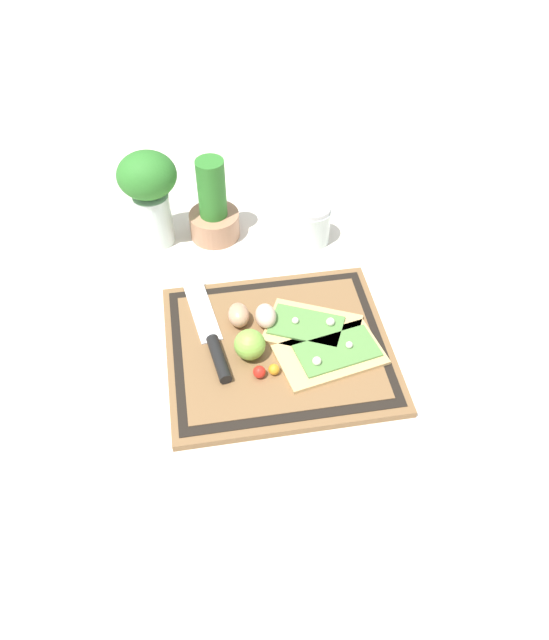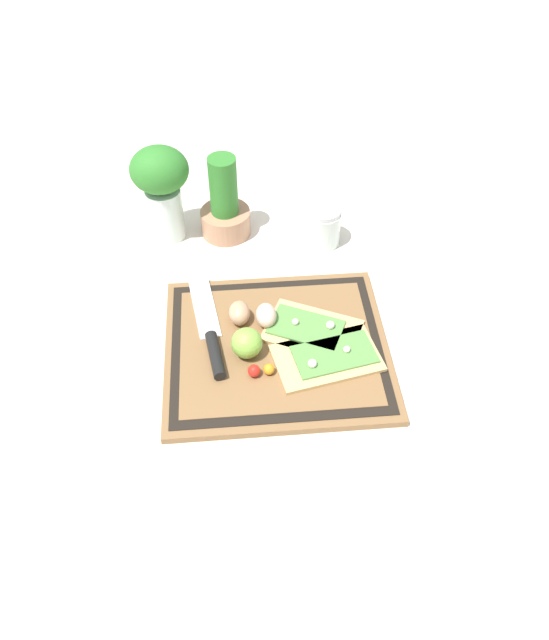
# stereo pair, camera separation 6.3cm
# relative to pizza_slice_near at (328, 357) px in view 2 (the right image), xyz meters

# --- Properties ---
(ground_plane) EXTENTS (6.00, 6.00, 0.00)m
(ground_plane) POSITION_rel_pizza_slice_near_xyz_m (-0.09, 0.04, -0.02)
(ground_plane) COLOR silver
(cutting_board) EXTENTS (0.40, 0.37, 0.02)m
(cutting_board) POSITION_rel_pizza_slice_near_xyz_m (-0.09, 0.04, -0.01)
(cutting_board) COLOR brown
(cutting_board) RESTS_ON ground_plane
(pizza_slice_near) EXTENTS (0.20, 0.15, 0.02)m
(pizza_slice_near) POSITION_rel_pizza_slice_near_xyz_m (0.00, 0.00, 0.00)
(pizza_slice_near) COLOR tan
(pizza_slice_near) RESTS_ON cutting_board
(pizza_slice_far) EXTENTS (0.20, 0.17, 0.02)m
(pizza_slice_far) POSITION_rel_pizza_slice_near_xyz_m (-0.02, 0.07, 0.00)
(pizza_slice_far) COLOR tan
(pizza_slice_far) RESTS_ON cutting_board
(knife) EXTENTS (0.07, 0.27, 0.02)m
(knife) POSITION_rel_pizza_slice_near_xyz_m (-0.21, 0.06, 0.00)
(knife) COLOR silver
(knife) RESTS_ON cutting_board
(egg_brown) EXTENTS (0.04, 0.05, 0.04)m
(egg_brown) POSITION_rel_pizza_slice_near_xyz_m (-0.15, 0.11, 0.01)
(egg_brown) COLOR tan
(egg_brown) RESTS_ON cutting_board
(egg_pink) EXTENTS (0.04, 0.05, 0.04)m
(egg_pink) POSITION_rel_pizza_slice_near_xyz_m (-0.10, 0.10, 0.01)
(egg_pink) COLOR beige
(egg_pink) RESTS_ON cutting_board
(lime) EXTENTS (0.06, 0.06, 0.06)m
(lime) POSITION_rel_pizza_slice_near_xyz_m (-0.14, 0.03, 0.02)
(lime) COLOR #7FB742
(lime) RESTS_ON cutting_board
(cherry_tomato_red) EXTENTS (0.02, 0.02, 0.02)m
(cherry_tomato_red) POSITION_rel_pizza_slice_near_xyz_m (-0.13, -0.02, 0.01)
(cherry_tomato_red) COLOR red
(cherry_tomato_red) RESTS_ON cutting_board
(cherry_tomato_yellow) EXTENTS (0.02, 0.02, 0.02)m
(cherry_tomato_yellow) POSITION_rel_pizza_slice_near_xyz_m (-0.11, -0.02, 0.00)
(cherry_tomato_yellow) COLOR orange
(cherry_tomato_yellow) RESTS_ON cutting_board
(herb_pot) EXTENTS (0.11, 0.11, 0.19)m
(herb_pot) POSITION_rel_pizza_slice_near_xyz_m (-0.17, 0.40, 0.04)
(herb_pot) COLOR #AD7A5B
(herb_pot) RESTS_ON ground_plane
(sauce_jar) EXTENTS (0.08, 0.08, 0.09)m
(sauce_jar) POSITION_rel_pizza_slice_near_xyz_m (0.04, 0.34, 0.02)
(sauce_jar) COLOR silver
(sauce_jar) RESTS_ON ground_plane
(herb_glass) EXTENTS (0.12, 0.11, 0.22)m
(herb_glass) POSITION_rel_pizza_slice_near_xyz_m (-0.30, 0.40, 0.11)
(herb_glass) COLOR silver
(herb_glass) RESTS_ON ground_plane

